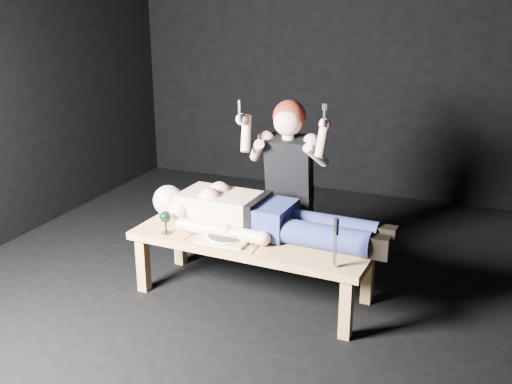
{
  "coord_description": "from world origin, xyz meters",
  "views": [
    {
      "loc": [
        1.24,
        -3.55,
        2.05
      ],
      "look_at": [
        -0.22,
        0.03,
        0.75
      ],
      "focal_mm": 42.95,
      "sensor_mm": 36.0,
      "label": 1
    }
  ],
  "objects_px": {
    "carving_knife": "(336,243)",
    "goblet": "(166,222)",
    "table": "(253,266)",
    "kneeling_woman": "(291,181)",
    "serving_tray": "(225,239)",
    "lying_man": "(267,213)"
  },
  "relations": [
    {
      "from": "table",
      "to": "serving_tray",
      "type": "xyz_separation_m",
      "value": [
        -0.15,
        -0.14,
        0.24
      ]
    },
    {
      "from": "table",
      "to": "carving_knife",
      "type": "bearing_deg",
      "value": -19.26
    },
    {
      "from": "table",
      "to": "lying_man",
      "type": "xyz_separation_m",
      "value": [
        0.06,
        0.09,
        0.37
      ]
    },
    {
      "from": "lying_man",
      "to": "kneeling_woman",
      "type": "height_order",
      "value": "kneeling_woman"
    },
    {
      "from": "serving_tray",
      "to": "goblet",
      "type": "distance_m",
      "value": 0.43
    },
    {
      "from": "goblet",
      "to": "serving_tray",
      "type": "bearing_deg",
      "value": 5.57
    },
    {
      "from": "lying_man",
      "to": "goblet",
      "type": "distance_m",
      "value": 0.69
    },
    {
      "from": "carving_knife",
      "to": "table",
      "type": "bearing_deg",
      "value": 160.74
    },
    {
      "from": "lying_man",
      "to": "serving_tray",
      "type": "height_order",
      "value": "lying_man"
    },
    {
      "from": "table",
      "to": "carving_knife",
      "type": "xyz_separation_m",
      "value": [
        0.64,
        -0.26,
        0.38
      ]
    },
    {
      "from": "goblet",
      "to": "kneeling_woman",
      "type": "bearing_deg",
      "value": 51.2
    },
    {
      "from": "carving_knife",
      "to": "goblet",
      "type": "bearing_deg",
      "value": 178.96
    },
    {
      "from": "lying_man",
      "to": "kneeling_woman",
      "type": "bearing_deg",
      "value": 92.71
    },
    {
      "from": "kneeling_woman",
      "to": "carving_knife",
      "type": "distance_m",
      "value": 1.04
    },
    {
      "from": "table",
      "to": "goblet",
      "type": "xyz_separation_m",
      "value": [
        -0.57,
        -0.18,
        0.3
      ]
    },
    {
      "from": "serving_tray",
      "to": "kneeling_woman",
      "type": "bearing_deg",
      "value": 74.49
    },
    {
      "from": "serving_tray",
      "to": "goblet",
      "type": "relative_size",
      "value": 2.08
    },
    {
      "from": "serving_tray",
      "to": "carving_knife",
      "type": "relative_size",
      "value": 1.07
    },
    {
      "from": "table",
      "to": "kneeling_woman",
      "type": "height_order",
      "value": "kneeling_woman"
    },
    {
      "from": "kneeling_woman",
      "to": "goblet",
      "type": "xyz_separation_m",
      "value": [
        -0.63,
        -0.78,
        -0.14
      ]
    },
    {
      "from": "lying_man",
      "to": "carving_knife",
      "type": "height_order",
      "value": "carving_knife"
    },
    {
      "from": "serving_tray",
      "to": "lying_man",
      "type": "bearing_deg",
      "value": 48.11
    }
  ]
}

